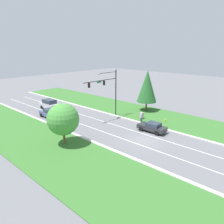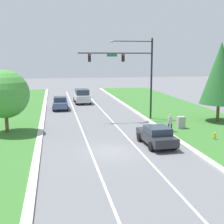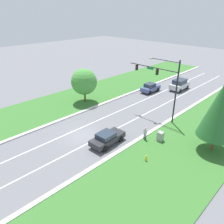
# 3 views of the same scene
# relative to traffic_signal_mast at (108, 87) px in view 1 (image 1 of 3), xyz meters

# --- Properties ---
(ground_plane) EXTENTS (160.00, 160.00, 0.00)m
(ground_plane) POSITION_rel_traffic_signal_mast_xyz_m (-4.05, -11.07, -5.86)
(ground_plane) COLOR slate
(curb_strip_right) EXTENTS (0.50, 90.00, 0.15)m
(curb_strip_right) POSITION_rel_traffic_signal_mast_xyz_m (1.60, -11.07, -5.78)
(curb_strip_right) COLOR beige
(curb_strip_right) RESTS_ON ground_plane
(curb_strip_left) EXTENTS (0.50, 90.00, 0.15)m
(curb_strip_left) POSITION_rel_traffic_signal_mast_xyz_m (-9.70, -11.07, -5.78)
(curb_strip_left) COLOR beige
(curb_strip_left) RESTS_ON ground_plane
(grass_verge_right) EXTENTS (10.00, 90.00, 0.08)m
(grass_verge_right) POSITION_rel_traffic_signal_mast_xyz_m (6.85, -11.07, -5.82)
(grass_verge_right) COLOR #38702D
(grass_verge_right) RESTS_ON ground_plane
(grass_verge_left) EXTENTS (10.00, 90.00, 0.08)m
(grass_verge_left) POSITION_rel_traffic_signal_mast_xyz_m (-14.95, -11.07, -5.82)
(grass_verge_left) COLOR #38702D
(grass_verge_left) RESTS_ON ground_plane
(lane_stripe_inner_left) EXTENTS (0.14, 81.00, 0.01)m
(lane_stripe_inner_left) POSITION_rel_traffic_signal_mast_xyz_m (-5.85, -11.07, -5.85)
(lane_stripe_inner_left) COLOR white
(lane_stripe_inner_left) RESTS_ON ground_plane
(lane_stripe_inner_right) EXTENTS (0.14, 81.00, 0.01)m
(lane_stripe_inner_right) POSITION_rel_traffic_signal_mast_xyz_m (-2.25, -11.07, -5.85)
(lane_stripe_inner_right) COLOR white
(lane_stripe_inner_right) RESTS_ON ground_plane
(traffic_signal_mast) EXTENTS (8.09, 0.41, 8.86)m
(traffic_signal_mast) POSITION_rel_traffic_signal_mast_xyz_m (0.00, 0.00, 0.00)
(traffic_signal_mast) COLOR black
(traffic_signal_mast) RESTS_ON ground_plane
(charcoal_sedan) EXTENTS (2.25, 4.58, 1.55)m
(charcoal_sedan) POSITION_rel_traffic_signal_mast_xyz_m (-0.56, -10.14, -5.05)
(charcoal_sedan) COLOR #28282D
(charcoal_sedan) RESTS_ON ground_plane
(slate_blue_sedan) EXTENTS (2.07, 4.23, 1.72)m
(slate_blue_sedan) POSITION_rel_traffic_signal_mast_xyz_m (-7.58, 8.33, -4.99)
(slate_blue_sedan) COLOR #475684
(slate_blue_sedan) RESTS_ON ground_plane
(silver_suv) EXTENTS (2.36, 4.76, 2.12)m
(silver_suv) POSITION_rel_traffic_signal_mast_xyz_m (-4.24, 13.47, -4.77)
(silver_suv) COLOR silver
(silver_suv) RESTS_ON ground_plane
(utility_cabinet) EXTENTS (0.70, 0.60, 1.22)m
(utility_cabinet) POSITION_rel_traffic_signal_mast_xyz_m (3.59, -5.16, -5.25)
(utility_cabinet) COLOR #9E9E99
(utility_cabinet) RESTS_ON ground_plane
(pedestrian) EXTENTS (0.41, 0.27, 1.69)m
(pedestrian) POSITION_rel_traffic_signal_mast_xyz_m (2.07, -6.22, -4.92)
(pedestrian) COLOR #232842
(pedestrian) RESTS_ON ground_plane
(fire_hydrant) EXTENTS (0.34, 0.20, 0.70)m
(fire_hydrant) POSITION_rel_traffic_signal_mast_xyz_m (4.73, -9.57, -5.51)
(fire_hydrant) COLOR gold
(fire_hydrant) RESTS_ON ground_plane
(conifer_near_right_tree) EXTENTS (4.05, 4.05, 8.43)m
(conifer_near_right_tree) POSITION_rel_traffic_signal_mast_xyz_m (8.84, -2.67, -0.67)
(conifer_near_right_tree) COLOR brown
(conifer_near_right_tree) RESTS_ON ground_plane
(oak_near_left_tree) EXTENTS (4.35, 4.35, 5.77)m
(oak_near_left_tree) POSITION_rel_traffic_signal_mast_xyz_m (-12.69, -3.71, -2.26)
(oak_near_left_tree) COLOR brown
(oak_near_left_tree) RESTS_ON ground_plane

